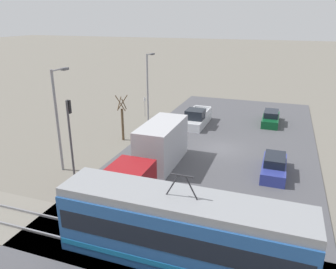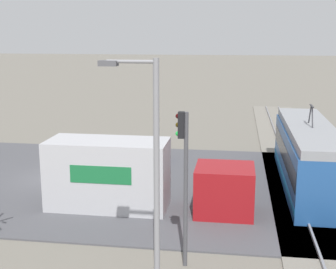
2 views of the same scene
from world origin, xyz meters
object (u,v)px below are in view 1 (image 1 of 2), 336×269
object	(u,v)px
sedan_car_1	(271,118)
street_lamp_near_crossing	(148,84)
box_truck	(155,151)
no_parking_sign	(145,105)
pickup_truck	(197,119)
street_lamp_mid_block	(58,114)
sedan_car_0	(274,166)
street_tree	(122,120)
light_rail_tram	(181,230)
traffic_light_pole	(70,129)

from	to	relation	value
sedan_car_1	street_lamp_near_crossing	bearing A→B (deg)	-163.60
box_truck	no_parking_sign	world-z (taller)	box_truck
pickup_truck	sedan_car_1	world-z (taller)	pickup_truck
street_lamp_near_crossing	street_lamp_mid_block	size ratio (longest dim) A/B	0.98
pickup_truck	sedan_car_0	bearing A→B (deg)	131.75
no_parking_sign	sedan_car_0	bearing A→B (deg)	144.19
sedan_car_1	no_parking_sign	bearing A→B (deg)	-172.92
street_tree	light_rail_tram	bearing A→B (deg)	126.13
pickup_truck	traffic_light_pole	world-z (taller)	traffic_light_pole
pickup_truck	street_lamp_mid_block	size ratio (longest dim) A/B	0.72
street_lamp_near_crossing	light_rail_tram	bearing A→B (deg)	116.68
light_rail_tram	street_tree	size ratio (longest dim) A/B	2.68
street_lamp_mid_block	light_rail_tram	bearing A→B (deg)	149.95
street_lamp_near_crossing	sedan_car_0	bearing A→B (deg)	147.16
street_lamp_near_crossing	box_truck	bearing A→B (deg)	115.07
pickup_truck	street_tree	size ratio (longest dim) A/B	1.27
pickup_truck	traffic_light_pole	xyz separation A→B (m)	(5.49, 15.12, 2.98)
traffic_light_pole	street_tree	distance (m)	8.55
box_truck	street_tree	world-z (taller)	street_tree
pickup_truck	sedan_car_0	distance (m)	13.02
street_lamp_near_crossing	no_parking_sign	distance (m)	3.94
sedan_car_1	street_lamp_mid_block	bearing A→B (deg)	-130.25
no_parking_sign	pickup_truck	bearing A→B (deg)	167.60
light_rail_tram	no_parking_sign	distance (m)	25.42
sedan_car_0	street_lamp_mid_block	size ratio (longest dim) A/B	0.58
light_rail_tram	box_truck	xyz separation A→B (m)	(4.90, -8.95, -0.12)
no_parking_sign	street_lamp_mid_block	bearing A→B (deg)	89.21
sedan_car_0	street_lamp_mid_block	bearing A→B (deg)	15.81
sedan_car_0	street_lamp_near_crossing	size ratio (longest dim) A/B	0.60
pickup_truck	no_parking_sign	distance (m)	7.08
no_parking_sign	street_tree	bearing A→B (deg)	98.51
pickup_truck	light_rail_tram	bearing A→B (deg)	102.82
traffic_light_pole	street_lamp_mid_block	bearing A→B (deg)	-30.00
traffic_light_pole	light_rail_tram	bearing A→B (deg)	149.94
sedan_car_0	sedan_car_1	world-z (taller)	sedan_car_0
box_truck	traffic_light_pole	world-z (taller)	traffic_light_pole
pickup_truck	no_parking_sign	world-z (taller)	no_parking_sign
light_rail_tram	box_truck	size ratio (longest dim) A/B	1.19
light_rail_tram	no_parking_sign	size ratio (longest dim) A/B	5.14
light_rail_tram	pickup_truck	world-z (taller)	light_rail_tram
sedan_car_0	pickup_truck	bearing A→B (deg)	-48.25
no_parking_sign	light_rail_tram	bearing A→B (deg)	117.36
pickup_truck	sedan_car_0	xyz separation A→B (m)	(-8.67, 9.71, -0.11)
street_lamp_mid_block	no_parking_sign	xyz separation A→B (m)	(-0.22, -15.69, -3.14)
pickup_truck	sedan_car_0	world-z (taller)	pickup_truck
sedan_car_1	street_lamp_near_crossing	size ratio (longest dim) A/B	0.62
box_truck	street_lamp_mid_block	size ratio (longest dim) A/B	1.28
sedan_car_0	street_lamp_mid_block	world-z (taller)	street_lamp_mid_block
box_truck	sedan_car_1	xyz separation A→B (m)	(-7.82, -15.44, -0.97)
sedan_car_0	sedan_car_1	size ratio (longest dim) A/B	0.96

